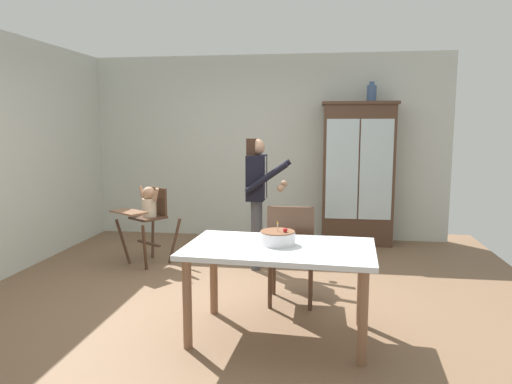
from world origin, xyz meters
TOP-DOWN VIEW (x-y plane):
  - ground_plane at (0.00, 0.00)m, footprint 6.24×6.24m
  - wall_back at (0.00, 2.63)m, footprint 5.32×0.06m
  - china_cabinet at (1.34, 2.37)m, footprint 1.03×0.48m
  - ceramic_vase at (1.50, 2.37)m, footprint 0.13×0.13m
  - high_chair_with_toddler at (-1.23, 0.97)m, footprint 0.79×0.84m
  - adult_person at (0.10, 0.99)m, footprint 0.50×0.48m
  - dining_table at (0.53, -0.81)m, footprint 1.52×0.96m
  - birthday_cake at (0.51, -0.75)m, footprint 0.28×0.28m
  - dining_chair_far_side at (0.58, -0.16)m, footprint 0.44×0.44m

SIDE VIEW (x-z plane):
  - ground_plane at x=0.00m, z-range 0.00..0.00m
  - dining_chair_far_side at x=0.58m, z-range 0.08..1.04m
  - dining_table at x=0.53m, z-range 0.27..1.01m
  - high_chair_with_toddler at x=-1.23m, z-range 0.18..1.13m
  - birthday_cake at x=0.51m, z-range 0.70..0.89m
  - adult_person at x=0.10m, z-range 0.20..1.73m
  - china_cabinet at x=1.34m, z-range 0.01..2.01m
  - wall_back at x=0.00m, z-range 0.00..2.70m
  - ceramic_vase at x=1.50m, z-range 1.98..2.25m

